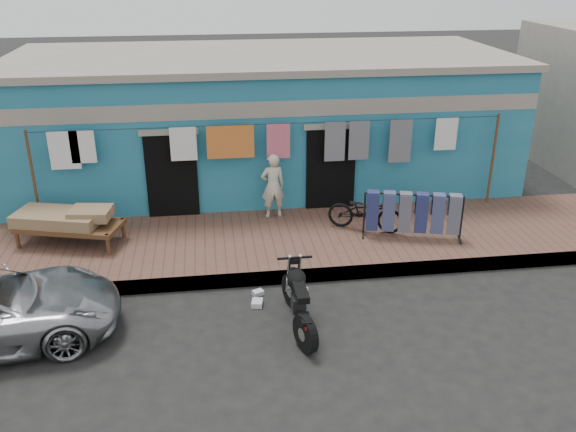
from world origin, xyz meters
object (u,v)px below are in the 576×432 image
Objects in this scene: seated_person at (273,186)px; bicycle at (366,207)px; jeans_rack at (413,215)px; motorcycle at (299,299)px; charpoy at (70,227)px.

seated_person is 2.07m from bicycle.
jeans_rack is (2.68, -1.43, -0.23)m from seated_person.
seated_person is 4.04m from motorcycle.
motorcycle is 3.76m from jeans_rack.
seated_person is 4.24m from charpoy.
bicycle reaches higher than motorcycle.
motorcycle is (-0.04, -4.01, -0.44)m from seated_person.
seated_person is at bearing 10.88° from charpoy.
charpoy is at bearing 114.20° from bicycle.
charpoy is (-5.97, 0.17, -0.15)m from bicycle.
charpoy is (-4.15, -0.80, -0.36)m from seated_person.
bicycle is at bearing 151.40° from jeans_rack.
charpoy is at bearing 174.69° from jeans_rack.
bicycle is at bearing 145.38° from seated_person.
bicycle is 0.75× the size of jeans_rack.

